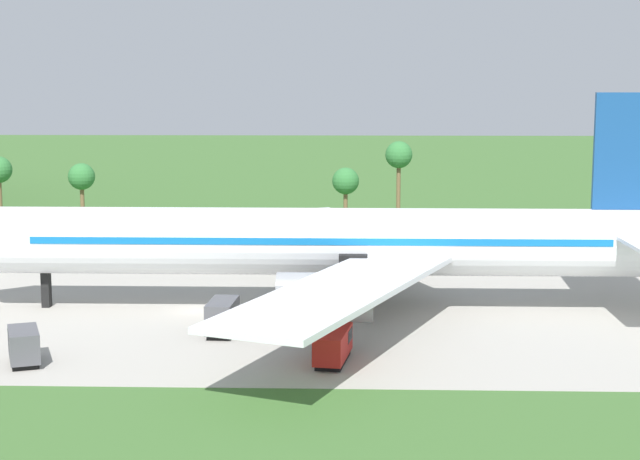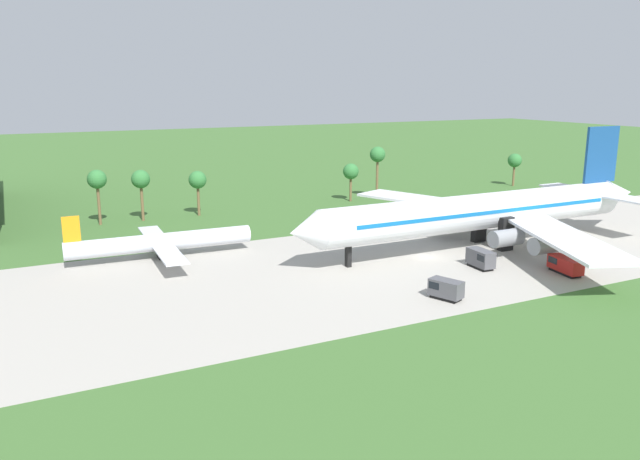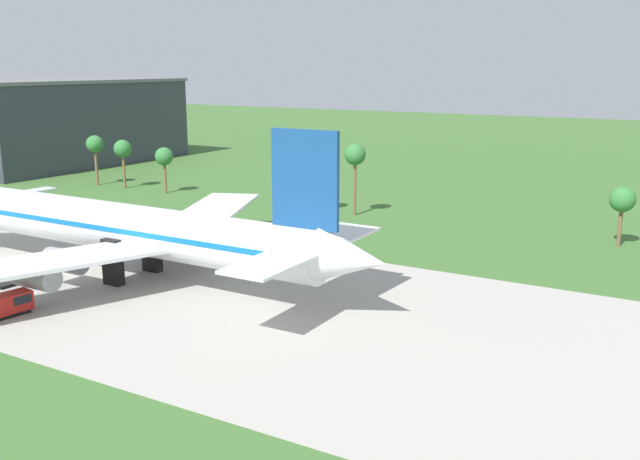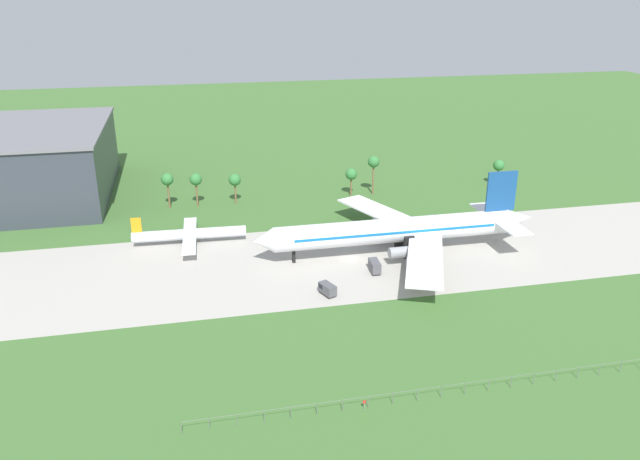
{
  "view_description": "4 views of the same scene",
  "coord_description": "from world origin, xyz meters",
  "views": [
    {
      "loc": [
        13.58,
        -83.4,
        19.58
      ],
      "look_at": [
        10.84,
        0.9,
        7.05
      ],
      "focal_mm": 55.0,
      "sensor_mm": 36.0,
      "label": 1
    },
    {
      "loc": [
        -56.66,
        -75.93,
        26.21
      ],
      "look_at": [
        -18.12,
        0.9,
        6.05
      ],
      "focal_mm": 35.0,
      "sensor_mm": 36.0,
      "label": 2
    },
    {
      "loc": [
        74.79,
        -59.1,
        25.19
      ],
      "look_at": [
        39.79,
        0.9,
        8.98
      ],
      "focal_mm": 40.0,
      "sensor_mm": 36.0,
      "label": 3
    },
    {
      "loc": [
        -36.26,
        -130.76,
        60.24
      ],
      "look_at": [
        -6.28,
        5.0,
        6.0
      ],
      "focal_mm": 35.0,
      "sensor_mm": 36.0,
      "label": 4
    }
  ],
  "objects": [
    {
      "name": "baggage_tug",
      "position": [
        3.42,
        -8.48,
        1.48
      ],
      "size": [
        2.26,
        4.68,
        2.76
      ],
      "color": "black",
      "rests_on": "ground_plane"
    },
    {
      "name": "palm_tree_row",
      "position": [
        -0.79,
        46.83,
        7.86
      ],
      "size": [
        107.71,
        3.6,
        12.19
      ],
      "color": "brown",
      "rests_on": "ground_plane"
    },
    {
      "name": "taxiway_strip",
      "position": [
        0.0,
        0.0,
        0.01
      ],
      "size": [
        320.0,
        44.0,
        0.02
      ],
      "color": "#A8A399",
      "rests_on": "ground_plane"
    },
    {
      "name": "fuel_truck",
      "position": [
        12.33,
        -15.71,
        1.27
      ],
      "size": [
        2.8,
        5.77,
        2.35
      ],
      "color": "black",
      "rests_on": "ground_plane"
    },
    {
      "name": "terminal_building",
      "position": [
        -77.99,
        67.21,
        10.71
      ],
      "size": [
        36.72,
        61.2,
        21.39
      ],
      "color": "#333842",
      "rests_on": "ground_plane"
    },
    {
      "name": "ground_plane",
      "position": [
        0.0,
        0.0,
        0.0
      ],
      "size": [
        600.0,
        600.0,
        0.0
      ],
      "primitive_type": "plane",
      "color": "#3D662D"
    },
    {
      "name": "jet_airliner",
      "position": [
        12.55,
        0.9,
        5.98
      ],
      "size": [
        69.92,
        60.96,
        18.94
      ],
      "color": "white",
      "rests_on": "ground_plane"
    }
  ]
}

